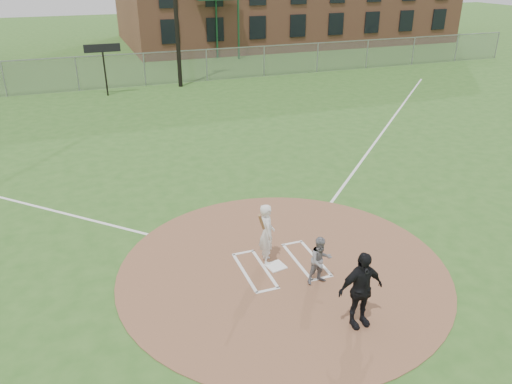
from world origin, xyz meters
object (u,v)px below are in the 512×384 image
object	(u,v)px
home_plate	(276,266)
catcher	(320,261)
umpire	(361,290)
batter_at_plate	(267,234)

from	to	relation	value
home_plate	catcher	xyz separation A→B (m)	(0.74, -0.99, 0.61)
umpire	batter_at_plate	size ratio (longest dim) A/B	1.00
home_plate	catcher	distance (m)	1.38
catcher	batter_at_plate	distance (m)	1.59
catcher	umpire	world-z (taller)	umpire
home_plate	umpire	distance (m)	2.92
catcher	batter_at_plate	world-z (taller)	batter_at_plate
home_plate	umpire	size ratio (longest dim) A/B	0.25
batter_at_plate	catcher	bearing A→B (deg)	-56.31
home_plate	catcher	size ratio (longest dim) A/B	0.36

